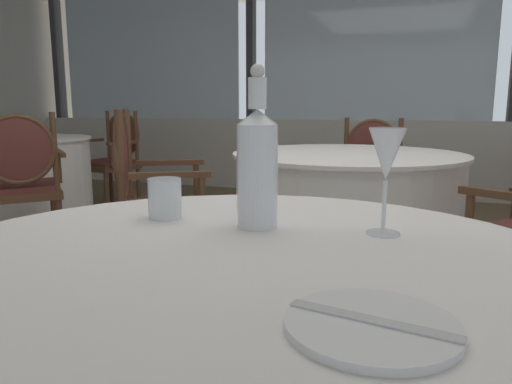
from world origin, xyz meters
TOP-DOWN VIEW (x-y plane):
  - ground_plane at (0.00, 0.00)m, footprint 12.43×12.43m
  - window_wall_far at (0.00, 3.59)m, footprint 9.09×0.14m
  - side_plate at (0.52, -1.43)m, footprint 0.19×0.19m
  - butter_knife at (0.52, -1.43)m, footprint 0.19×0.05m
  - water_bottle at (0.25, -1.04)m, footprint 0.08×0.08m
  - wine_glass at (0.50, -1.02)m, footprint 0.07×0.07m
  - water_tumbler at (0.03, -1.03)m, footprint 0.07×0.07m
  - background_table_1 at (-2.54, 1.06)m, footprint 1.18×1.18m
  - dining_chair_1_1 at (-1.80, 0.37)m, footprint 0.66×0.66m
  - dining_chair_1_2 at (-2.31, 2.06)m, footprint 0.61×0.55m
  - background_table_2 at (0.19, 0.63)m, footprint 1.24×1.24m
  - dining_chair_2_0 at (-0.72, 0.12)m, footprint 0.63×0.65m
  - dining_chair_2_2 at (0.21, 1.67)m, footprint 0.54×0.48m

SIDE VIEW (x-z plane):
  - ground_plane at x=0.00m, z-range 0.00..0.00m
  - background_table_1 at x=-2.54m, z-range 0.00..0.75m
  - background_table_2 at x=0.19m, z-range 0.00..0.75m
  - dining_chair_2_2 at x=0.21m, z-range 0.08..1.00m
  - dining_chair_1_2 at x=-2.31m, z-range 0.07..1.03m
  - dining_chair_1_1 at x=-1.80m, z-range 0.09..1.05m
  - dining_chair_2_0 at x=-0.72m, z-range 0.08..1.07m
  - side_plate at x=0.52m, z-range 0.75..0.76m
  - butter_knife at x=0.52m, z-range 0.76..0.77m
  - water_tumbler at x=0.03m, z-range 0.75..0.84m
  - water_bottle at x=0.25m, z-range 0.72..1.04m
  - wine_glass at x=0.50m, z-range 0.80..1.00m
  - window_wall_far at x=0.00m, z-range -0.26..2.42m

